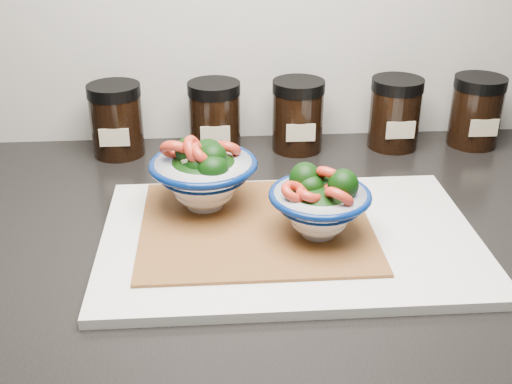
{
  "coord_description": "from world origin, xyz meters",
  "views": [
    {
      "loc": [
        -0.09,
        0.74,
        1.3
      ],
      "look_at": [
        -0.04,
        1.42,
        0.96
      ],
      "focal_mm": 45.0,
      "sensor_mm": 36.0,
      "label": 1
    }
  ],
  "objects": [
    {
      "name": "spice_jar_e",
      "position": [
        0.33,
        1.69,
        0.96
      ],
      "size": [
        0.08,
        0.08,
        0.11
      ],
      "color": "black",
      "rests_on": "countertop"
    },
    {
      "name": "bowl_left",
      "position": [
        -0.1,
        1.47,
        0.96
      ],
      "size": [
        0.14,
        0.14,
        0.11
      ],
      "rotation": [
        0.0,
        0.0,
        -0.37
      ],
      "color": "white",
      "rests_on": "bamboo_mat"
    },
    {
      "name": "spice_jar_c",
      "position": [
        0.04,
        1.69,
        0.96
      ],
      "size": [
        0.08,
        0.08,
        0.11
      ],
      "color": "black",
      "rests_on": "countertop"
    },
    {
      "name": "cutting_board",
      "position": [
        -0.0,
        1.4,
        0.91
      ],
      "size": [
        0.45,
        0.3,
        0.01
      ],
      "primitive_type": "cube",
      "color": "silver",
      "rests_on": "countertop"
    },
    {
      "name": "countertop",
      "position": [
        0.0,
        1.45,
        0.88
      ],
      "size": [
        3.5,
        0.6,
        0.04
      ],
      "primitive_type": "cube",
      "color": "black",
      "rests_on": "cabinet"
    },
    {
      "name": "spice_jar_d",
      "position": [
        0.2,
        1.69,
        0.96
      ],
      "size": [
        0.08,
        0.08,
        0.11
      ],
      "color": "black",
      "rests_on": "countertop"
    },
    {
      "name": "spice_jar_a",
      "position": [
        -0.24,
        1.69,
        0.96
      ],
      "size": [
        0.08,
        0.08,
        0.11
      ],
      "color": "black",
      "rests_on": "countertop"
    },
    {
      "name": "bowl_right",
      "position": [
        0.03,
        1.39,
        0.96
      ],
      "size": [
        0.12,
        0.12,
        0.09
      ],
      "rotation": [
        0.0,
        0.0,
        0.38
      ],
      "color": "white",
      "rests_on": "bamboo_mat"
    },
    {
      "name": "spice_jar_b",
      "position": [
        -0.09,
        1.69,
        0.96
      ],
      "size": [
        0.08,
        0.08,
        0.11
      ],
      "color": "black",
      "rests_on": "countertop"
    },
    {
      "name": "bamboo_mat",
      "position": [
        -0.04,
        1.42,
        0.91
      ],
      "size": [
        0.28,
        0.24,
        0.0
      ],
      "primitive_type": "cube",
      "color": "#9B612E",
      "rests_on": "cutting_board"
    }
  ]
}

